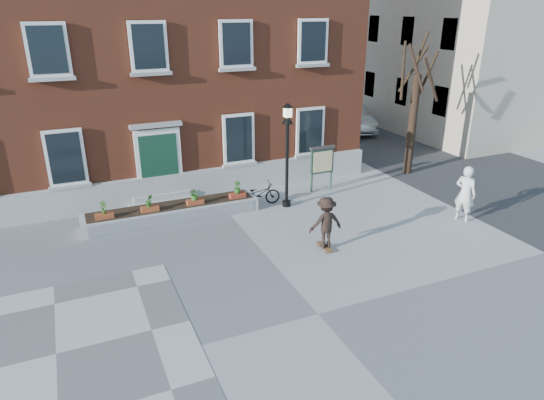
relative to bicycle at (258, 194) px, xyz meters
name	(u,v)px	position (x,y,z in m)	size (l,w,h in m)	color
ground	(318,314)	(-1.32, -7.17, -0.44)	(100.00, 100.00, 0.00)	gray
checker_patch	(56,354)	(-7.32, -6.17, -0.44)	(6.00, 6.00, 0.01)	#5D5C5F
bicycle	(258,194)	(0.00, 0.00, 0.00)	(0.59, 1.69, 0.89)	black
parked_car	(351,118)	(9.65, 8.81, 0.34)	(1.66, 4.76, 1.57)	#A9ACAE
bystander	(465,194)	(6.10, -4.22, 0.56)	(0.74, 0.48, 2.02)	silver
brick_building	(126,26)	(-3.32, 6.80, 5.86)	(18.40, 10.85, 12.60)	brown
planter_assembly	(173,211)	(-3.31, 0.00, -0.14)	(6.20, 1.12, 1.15)	#B4B4AF
bare_tree	(414,112)	(7.68, 0.83, 2.35)	(1.83, 1.83, 6.16)	black
side_street	(415,7)	(16.67, 12.61, 6.58)	(15.20, 36.00, 14.50)	#353538
lamp_post	(287,141)	(0.94, -0.53, 2.10)	(0.40, 0.40, 3.93)	black
notice_board	(322,161)	(2.97, 0.43, 0.82)	(1.10, 0.16, 1.87)	#18311F
skateboarder	(326,222)	(0.55, -4.18, 0.46)	(1.11, 0.78, 1.74)	brown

